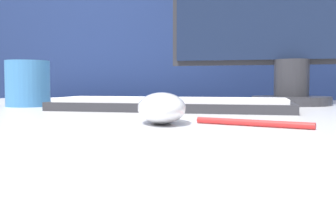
{
  "coord_description": "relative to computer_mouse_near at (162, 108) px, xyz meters",
  "views": [
    {
      "loc": [
        0.14,
        -0.67,
        0.78
      ],
      "look_at": [
        0.01,
        -0.16,
        0.75
      ],
      "focal_mm": 42.0,
      "sensor_mm": 36.0,
      "label": 1
    }
  ],
  "objects": [
    {
      "name": "pen",
      "position": [
        0.11,
        -0.0,
        -0.02
      ],
      "size": [
        0.14,
        0.05,
        0.01
      ],
      "rotation": [
        0.0,
        0.0,
        -0.29
      ],
      "color": "red",
      "rests_on": "desk"
    },
    {
      "name": "partition_panel",
      "position": [
        -0.01,
        0.93,
        -0.18
      ],
      "size": [
        5.0,
        0.03,
        1.14
      ],
      "color": "navy",
      "rests_on": "ground_plane"
    },
    {
      "name": "keyboard",
      "position": [
        -0.05,
        0.23,
        -0.01
      ],
      "size": [
        0.45,
        0.14,
        0.02
      ],
      "rotation": [
        0.0,
        0.0,
        0.02
      ],
      "color": "#28282D",
      "rests_on": "desk"
    },
    {
      "name": "mug",
      "position": [
        -0.38,
        0.28,
        0.03
      ],
      "size": [
        0.09,
        0.09,
        0.1
      ],
      "color": "teal",
      "rests_on": "desk"
    },
    {
      "name": "computer_mouse_near",
      "position": [
        0.0,
        0.0,
        0.0
      ],
      "size": [
        0.09,
        0.12,
        0.04
      ],
      "rotation": [
        0.0,
        0.0,
        0.29
      ],
      "color": "silver",
      "rests_on": "desk"
    }
  ]
}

